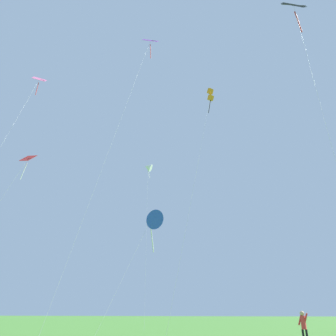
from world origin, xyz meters
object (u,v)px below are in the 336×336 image
Objects in this scene: kite_purple_streamer at (148,50)px; kite_orange_box at (210,96)px; kite_pink_low at (35,88)px; kite_blue_delta at (151,218)px; kite_white_distant at (148,167)px; kite_black_large at (296,13)px; kite_red_high at (25,165)px; person_foreground_watcher at (304,325)px.

kite_orange_box is (6.27, 1.60, -6.24)m from kite_purple_streamer.
kite_blue_delta is (11.32, 4.09, -13.26)m from kite_pink_low.
kite_pink_low is at bearing -161.24° from kite_purple_streamer.
kite_white_distant is 0.85× the size of kite_pink_low.
kite_black_large reaches higher than kite_pink_low.
kite_purple_streamer is at bearing -142.69° from kite_blue_delta.
kite_white_distant is at bearing 65.16° from kite_red_high.
kite_purple_streamer is at bearing 8.16° from kite_red_high.
kite_purple_streamer is 1.84× the size of kite_red_high.
kite_pink_low reaches higher than person_foreground_watcher.
kite_orange_box is at bearing 123.12° from person_foreground_watcher.
kite_black_large is 0.87× the size of kite_purple_streamer.
kite_white_distant is 32.65m from person_foreground_watcher.
kite_black_large is 1.07× the size of kite_pink_low.
kite_orange_box is at bearing 10.32° from kite_red_high.
person_foreground_watcher is at bearing -140.01° from kite_black_large.
kite_blue_delta is at bearing 19.88° from kite_pink_low.
person_foreground_watcher is at bearing -56.88° from kite_orange_box.
kite_black_large reaches higher than person_foreground_watcher.
kite_black_large reaches higher than kite_orange_box.
kite_purple_streamer is 1.33× the size of kite_orange_box.
kite_blue_delta is (0.58, 0.44, -18.70)m from kite_purple_streamer.
kite_black_large is at bearing -43.16° from kite_white_distant.
kite_pink_low reaches higher than kite_white_distant.
kite_red_high is at bearing -170.23° from kite_blue_delta.
kite_white_distant is 18.21m from kite_blue_delta.
kite_red_high is (-7.25, -15.67, -5.23)m from kite_white_distant.
person_foreground_watcher is (23.61, -4.92, -14.12)m from kite_red_high.
kite_white_distant is 16.59m from kite_orange_box.
kite_purple_streamer is at bearing 18.76° from kite_pink_low.
kite_pink_low is 14.15× the size of person_foreground_watcher.
kite_pink_low is at bearing -162.84° from kite_orange_box.
kite_pink_low is 17.91m from kite_blue_delta.
kite_white_distant is at bearing 71.11° from kite_pink_low.
kite_orange_box is at bearing -48.34° from kite_white_distant.
kite_white_distant is 1.28× the size of kite_red_high.
kite_purple_streamer is 17.69m from kite_red_high.
kite_pink_low is at bearing 178.84° from kite_black_large.
kite_pink_low is 7.82m from kite_red_high.
kite_red_high is at bearing -171.84° from kite_purple_streamer.
kite_purple_streamer is at bearing -165.65° from kite_orange_box.
kite_blue_delta is at bearing 161.81° from kite_black_large.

